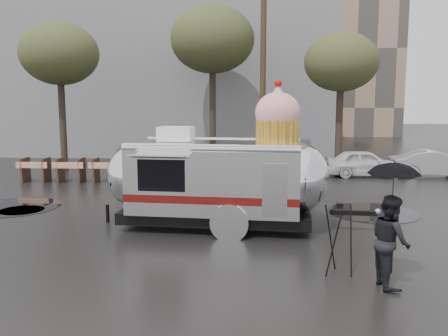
{
  "coord_description": "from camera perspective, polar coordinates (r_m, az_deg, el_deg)",
  "views": [
    {
      "loc": [
        1.79,
        -9.16,
        3.39
      ],
      "look_at": [
        1.17,
        3.29,
        1.6
      ],
      "focal_mm": 38.0,
      "sensor_mm": 36.0,
      "label": 1
    }
  ],
  "objects": [
    {
      "name": "ground",
      "position": [
        9.93,
        -7.86,
        -11.86
      ],
      "size": [
        120.0,
        120.0,
        0.0
      ],
      "primitive_type": "plane",
      "color": "black",
      "rests_on": "ground"
    },
    {
      "name": "puddles",
      "position": [
        15.02,
        -7.86,
        -4.92
      ],
      "size": [
        14.23,
        3.06,
        0.01
      ],
      "color": "black",
      "rests_on": "ground"
    },
    {
      "name": "grey_building",
      "position": [
        33.8,
        -7.2,
        13.41
      ],
      "size": [
        22.0,
        12.0,
        13.0
      ],
      "primitive_type": "cube",
      "color": "slate",
      "rests_on": "ground"
    },
    {
      "name": "utility_pole",
      "position": [
        23.2,
        4.71,
        11.21
      ],
      "size": [
        1.6,
        0.28,
        9.0
      ],
      "color": "#473323",
      "rests_on": "ground"
    },
    {
      "name": "tree_left",
      "position": [
        23.93,
        -19.19,
        12.77
      ],
      "size": [
        3.64,
        3.64,
        6.95
      ],
      "color": "#382D26",
      "rests_on": "ground"
    },
    {
      "name": "tree_mid",
      "position": [
        24.4,
        -1.41,
        15.14
      ],
      "size": [
        4.2,
        4.2,
        8.03
      ],
      "color": "#382D26",
      "rests_on": "ground"
    },
    {
      "name": "tree_right",
      "position": [
        22.62,
        13.91,
        12.19
      ],
      "size": [
        3.36,
        3.36,
        6.42
      ],
      "color": "#382D26",
      "rests_on": "ground"
    },
    {
      "name": "barricade_row",
      "position": [
        20.68,
        -17.95,
        -0.18
      ],
      "size": [
        4.3,
        0.8,
        1.0
      ],
      "color": "#473323",
      "rests_on": "ground"
    },
    {
      "name": "airstream_trailer",
      "position": [
        12.62,
        -0.49,
        -0.89
      ],
      "size": [
        7.39,
        3.01,
        3.99
      ],
      "rotation": [
        0.0,
        0.0,
        -0.1
      ],
      "color": "silver",
      "rests_on": "ground"
    },
    {
      "name": "person_right",
      "position": [
        9.23,
        19.38,
        -8.27
      ],
      "size": [
        0.54,
        0.86,
        1.7
      ],
      "primitive_type": "imported",
      "rotation": [
        0.0,
        0.0,
        1.68
      ],
      "color": "black",
      "rests_on": "ground"
    },
    {
      "name": "umbrella_black",
      "position": [
        8.99,
        19.71,
        -1.61
      ],
      "size": [
        1.14,
        1.14,
        2.33
      ],
      "color": "black",
      "rests_on": "ground"
    },
    {
      "name": "tripod",
      "position": [
        9.54,
        13.63,
        -7.61
      ],
      "size": [
        0.52,
        0.59,
        1.43
      ],
      "rotation": [
        0.0,
        0.0,
        -0.01
      ],
      "color": "black",
      "rests_on": "ground"
    }
  ]
}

